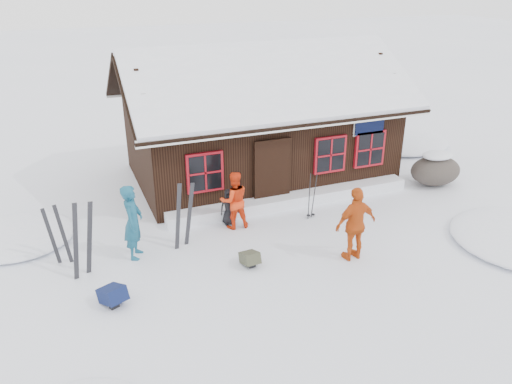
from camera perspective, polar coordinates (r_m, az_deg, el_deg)
ground at (r=12.55m, az=2.46°, el=-6.60°), size 120.00×120.00×0.00m
mountain_hut at (r=16.70m, az=0.24°, el=7.17°), size 8.90×6.09×4.42m
snow_drift at (r=14.85m, az=4.20°, el=-0.84°), size 7.60×0.60×0.35m
snow_mounds at (r=14.68m, az=5.37°, el=-1.95°), size 20.60×13.20×0.48m
skier_teal at (r=12.18m, az=-13.88°, el=-3.33°), size 0.66×0.80×1.87m
skier_orange_left at (r=13.27m, az=-2.51°, el=-0.94°), size 0.82×0.66×1.60m
skier_orange_right at (r=11.98m, az=11.32°, el=-3.61°), size 1.11×0.51×1.85m
skier_crouched at (r=13.57m, az=-3.09°, el=-1.70°), size 0.53×0.36×1.03m
boulder at (r=17.18m, az=19.82°, el=2.43°), size 1.70×1.27×0.99m
ski_pair_left at (r=11.80m, az=-19.21°, el=-5.27°), size 0.64×0.22×1.85m
ski_pair_mid at (r=12.52m, az=-21.74°, el=-4.70°), size 0.52×0.13×1.56m
ski_pair_right at (r=12.46m, az=-8.25°, el=-2.77°), size 0.61×0.17×1.75m
ski_poles at (r=13.93m, az=6.37°, el=-0.53°), size 0.24×0.12×1.37m
backpack_blue at (r=11.00m, az=-16.03°, el=-11.51°), size 0.63×0.70×0.31m
backpack_olive at (r=11.85m, az=-0.71°, el=-7.81°), size 0.40×0.51×0.27m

